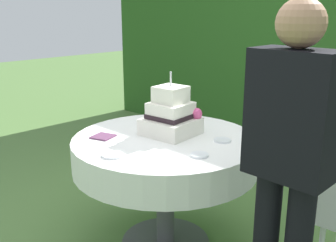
{
  "coord_description": "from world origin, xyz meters",
  "views": [
    {
      "loc": [
        1.68,
        -1.7,
        1.56
      ],
      "look_at": [
        -0.01,
        0.04,
        0.86
      ],
      "focal_mm": 42.28,
      "sensor_mm": 36.0,
      "label": 1
    }
  ],
  "objects_px": {
    "serving_plate_far": "(113,155)",
    "serving_plate_near": "(199,155)",
    "serving_plate_left": "(222,140)",
    "wedding_cake": "(171,116)",
    "napkin_stack": "(103,137)",
    "standing_person": "(289,159)",
    "cake_table": "(165,154)"
  },
  "relations": [
    {
      "from": "napkin_stack",
      "to": "standing_person",
      "type": "height_order",
      "value": "standing_person"
    },
    {
      "from": "serving_plate_far",
      "to": "napkin_stack",
      "type": "relative_size",
      "value": 0.98
    },
    {
      "from": "wedding_cake",
      "to": "napkin_stack",
      "type": "relative_size",
      "value": 3.25
    },
    {
      "from": "wedding_cake",
      "to": "standing_person",
      "type": "xyz_separation_m",
      "value": [
        0.97,
        -0.28,
        0.05
      ]
    },
    {
      "from": "wedding_cake",
      "to": "serving_plate_near",
      "type": "bearing_deg",
      "value": -24.58
    },
    {
      "from": "serving_plate_near",
      "to": "serving_plate_left",
      "type": "relative_size",
      "value": 0.95
    },
    {
      "from": "cake_table",
      "to": "serving_plate_near",
      "type": "distance_m",
      "value": 0.39
    },
    {
      "from": "standing_person",
      "to": "napkin_stack",
      "type": "bearing_deg",
      "value": -176.56
    },
    {
      "from": "serving_plate_far",
      "to": "serving_plate_left",
      "type": "height_order",
      "value": "same"
    },
    {
      "from": "serving_plate_left",
      "to": "serving_plate_near",
      "type": "bearing_deg",
      "value": -78.23
    },
    {
      "from": "wedding_cake",
      "to": "serving_plate_near",
      "type": "relative_size",
      "value": 3.95
    },
    {
      "from": "wedding_cake",
      "to": "serving_plate_near",
      "type": "height_order",
      "value": "wedding_cake"
    },
    {
      "from": "serving_plate_left",
      "to": "standing_person",
      "type": "bearing_deg",
      "value": -31.65
    },
    {
      "from": "serving_plate_left",
      "to": "standing_person",
      "type": "height_order",
      "value": "standing_person"
    },
    {
      "from": "standing_person",
      "to": "serving_plate_near",
      "type": "bearing_deg",
      "value": 170.12
    },
    {
      "from": "standing_person",
      "to": "cake_table",
      "type": "bearing_deg",
      "value": 168.24
    },
    {
      "from": "serving_plate_near",
      "to": "standing_person",
      "type": "relative_size",
      "value": 0.07
    },
    {
      "from": "cake_table",
      "to": "wedding_cake",
      "type": "bearing_deg",
      "value": 107.99
    },
    {
      "from": "serving_plate_left",
      "to": "napkin_stack",
      "type": "height_order",
      "value": "serving_plate_left"
    },
    {
      "from": "serving_plate_near",
      "to": "serving_plate_far",
      "type": "xyz_separation_m",
      "value": [
        -0.35,
        -0.34,
        0.0
      ]
    },
    {
      "from": "cake_table",
      "to": "serving_plate_far",
      "type": "height_order",
      "value": "serving_plate_far"
    },
    {
      "from": "serving_plate_near",
      "to": "napkin_stack",
      "type": "bearing_deg",
      "value": -165.0
    },
    {
      "from": "wedding_cake",
      "to": "standing_person",
      "type": "bearing_deg",
      "value": -16.07
    },
    {
      "from": "cake_table",
      "to": "napkin_stack",
      "type": "distance_m",
      "value": 0.41
    },
    {
      "from": "serving_plate_left",
      "to": "napkin_stack",
      "type": "bearing_deg",
      "value": -141.61
    },
    {
      "from": "cake_table",
      "to": "standing_person",
      "type": "distance_m",
      "value": 1.0
    },
    {
      "from": "wedding_cake",
      "to": "napkin_stack",
      "type": "height_order",
      "value": "wedding_cake"
    },
    {
      "from": "serving_plate_far",
      "to": "serving_plate_near",
      "type": "bearing_deg",
      "value": 44.45
    },
    {
      "from": "serving_plate_near",
      "to": "serving_plate_far",
      "type": "bearing_deg",
      "value": -135.55
    },
    {
      "from": "serving_plate_far",
      "to": "napkin_stack",
      "type": "distance_m",
      "value": 0.35
    },
    {
      "from": "serving_plate_near",
      "to": "standing_person",
      "type": "bearing_deg",
      "value": -9.88
    },
    {
      "from": "cake_table",
      "to": "napkin_stack",
      "type": "xyz_separation_m",
      "value": [
        -0.29,
        -0.27,
        0.12
      ]
    }
  ]
}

